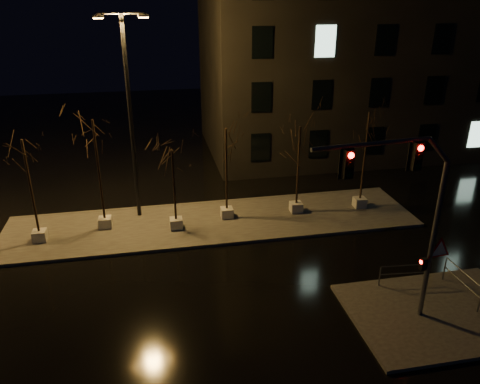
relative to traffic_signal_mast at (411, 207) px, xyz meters
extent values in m
plane|color=black|center=(-5.48, 3.60, -4.86)|extent=(90.00, 90.00, 0.00)
cube|color=#413E3A|center=(-5.48, 9.60, -4.78)|extent=(22.00, 5.00, 0.15)
cube|color=#413E3A|center=(2.02, 0.10, -4.78)|extent=(7.00, 5.00, 0.15)
cube|color=black|center=(8.52, 21.60, 2.64)|extent=(25.00, 12.00, 15.00)
cube|color=beige|center=(-14.30, 9.08, -4.43)|extent=(0.65, 0.65, 0.55)
cylinder|color=black|center=(-14.30, 9.08, -1.81)|extent=(0.11, 0.11, 4.69)
cube|color=beige|center=(-11.20, 9.96, -4.43)|extent=(0.65, 0.65, 0.55)
cylinder|color=black|center=(-11.20, 9.96, -1.54)|extent=(0.11, 0.11, 5.24)
cube|color=beige|center=(-7.53, 9.12, -4.43)|extent=(0.65, 0.65, 0.55)
cylinder|color=black|center=(-7.53, 9.12, -2.28)|extent=(0.11, 0.11, 3.75)
cube|color=beige|center=(-4.72, 9.89, -4.43)|extent=(0.65, 0.65, 0.55)
cylinder|color=black|center=(-4.72, 9.89, -1.92)|extent=(0.11, 0.11, 4.48)
cube|color=beige|center=(-0.76, 9.85, -4.43)|extent=(0.65, 0.65, 0.55)
cylinder|color=black|center=(-0.76, 9.85, -1.96)|extent=(0.11, 0.11, 4.39)
cube|color=beige|center=(3.04, 9.77, -4.43)|extent=(0.65, 0.65, 0.55)
cylinder|color=black|center=(3.04, 9.77, -1.66)|extent=(0.11, 0.11, 5.00)
cylinder|color=slate|center=(1.16, 0.12, -1.60)|extent=(0.19, 0.19, 6.22)
cylinder|color=slate|center=(-1.77, -0.18, 2.39)|extent=(4.14, 0.56, 0.15)
cube|color=black|center=(-0.08, 0.00, 1.82)|extent=(0.33, 0.26, 0.93)
cube|color=black|center=(-2.56, -0.26, 1.82)|extent=(0.33, 0.26, 0.93)
cube|color=black|center=(0.93, 0.10, -2.43)|extent=(0.25, 0.21, 0.47)
cone|color=red|center=(1.47, 0.10, -1.91)|extent=(1.08, 0.14, 1.08)
sphere|color=#FF0C07|center=(1.16, 0.12, 2.13)|extent=(0.19, 0.19, 0.19)
cylinder|color=black|center=(-9.45, 11.12, 0.55)|extent=(0.21, 0.21, 10.51)
cylinder|color=black|center=(-9.45, 11.12, 5.81)|extent=(2.30, 0.50, 0.11)
cube|color=orange|center=(-10.48, 10.94, 5.65)|extent=(0.57, 0.38, 0.21)
cube|color=orange|center=(-8.41, 11.30, 5.65)|extent=(0.57, 0.38, 0.21)
cylinder|color=slate|center=(0.49, 2.20, -4.28)|extent=(0.05, 0.05, 0.87)
cylinder|color=slate|center=(2.60, 2.01, -4.28)|extent=(0.05, 0.05, 0.87)
cylinder|color=slate|center=(1.54, 2.10, -3.79)|extent=(2.11, 0.23, 0.04)
cylinder|color=slate|center=(1.54, 2.10, -4.18)|extent=(2.11, 0.23, 0.04)
cylinder|color=slate|center=(3.43, -0.19, -4.20)|extent=(0.06, 0.06, 1.03)
cylinder|color=slate|center=(3.42, 2.09, -4.20)|extent=(0.06, 0.06, 1.03)
cylinder|color=slate|center=(3.42, 0.95, -3.63)|extent=(0.06, 2.28, 0.05)
cylinder|color=slate|center=(3.42, 0.95, -4.08)|extent=(0.06, 2.28, 0.05)
camera|label=1|loc=(-8.47, -12.99, 6.68)|focal=35.00mm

